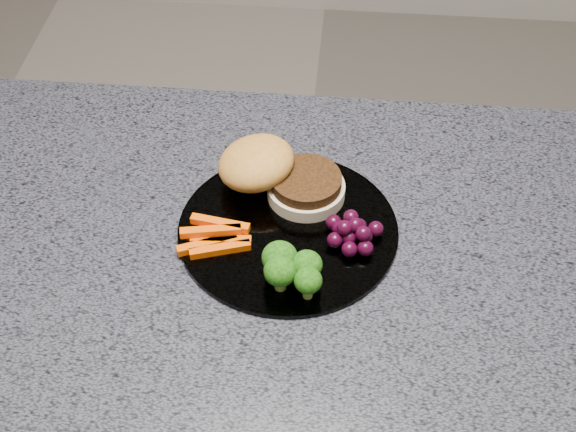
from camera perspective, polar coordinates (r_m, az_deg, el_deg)
The scene contains 6 objects.
countertop at distance 0.94m, azimuth -2.96°, elevation -3.33°, with size 1.20×0.60×0.04m, color #484851.
plate at distance 0.95m, azimuth 0.00°, elevation -0.97°, with size 0.26×0.26×0.01m, color white.
burger at distance 0.98m, azimuth -1.02°, elevation 3.00°, with size 0.17×0.13×0.05m.
carrot_sticks at distance 0.93m, azimuth -5.15°, elevation -1.48°, with size 0.09×0.06×0.02m.
broccoli at distance 0.87m, azimuth 0.18°, elevation -3.66°, with size 0.07×0.06×0.05m.
grape_bunch at distance 0.92m, azimuth 4.62°, elevation -1.17°, with size 0.07×0.06×0.03m.
Camera 1 is at (0.10, -0.61, 1.59)m, focal length 50.00 mm.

